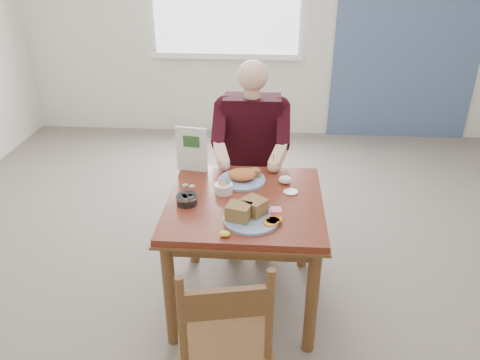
# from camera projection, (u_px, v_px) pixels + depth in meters

# --- Properties ---
(floor) EXTENTS (6.00, 6.00, 0.00)m
(floor) POSITION_uv_depth(u_px,v_px,m) (244.00, 299.00, 3.07)
(floor) COLOR #6E6459
(floor) RESTS_ON ground
(wall_back) EXTENTS (5.50, 0.00, 5.50)m
(wall_back) POSITION_uv_depth(u_px,v_px,m) (263.00, 11.00, 5.08)
(wall_back) COLOR silver
(wall_back) RESTS_ON ground
(accent_panel) EXTENTS (1.60, 0.02, 2.80)m
(accent_panel) POSITION_uv_depth(u_px,v_px,m) (413.00, 13.00, 4.96)
(accent_panel) COLOR #465B83
(accent_panel) RESTS_ON ground
(lemon_wedge) EXTENTS (0.07, 0.05, 0.03)m
(lemon_wedge) POSITION_uv_depth(u_px,v_px,m) (225.00, 234.00, 2.38)
(lemon_wedge) COLOR yellow
(lemon_wedge) RESTS_ON table
(napkin) EXTENTS (0.09, 0.08, 0.05)m
(napkin) POSITION_uv_depth(u_px,v_px,m) (285.00, 180.00, 2.89)
(napkin) COLOR white
(napkin) RESTS_ON table
(metal_dish) EXTENTS (0.09, 0.09, 0.01)m
(metal_dish) POSITION_uv_depth(u_px,v_px,m) (290.00, 192.00, 2.79)
(metal_dish) COLOR silver
(metal_dish) RESTS_ON table
(table) EXTENTS (0.92, 0.92, 0.75)m
(table) POSITION_uv_depth(u_px,v_px,m) (245.00, 216.00, 2.78)
(table) COLOR maroon
(table) RESTS_ON ground
(chair_far) EXTENTS (0.42, 0.42, 0.95)m
(chair_far) POSITION_uv_depth(u_px,v_px,m) (251.00, 179.00, 3.56)
(chair_far) COLOR brown
(chair_far) RESTS_ON ground
(chair_near) EXTENTS (0.49, 0.49, 0.95)m
(chair_near) POSITION_uv_depth(u_px,v_px,m) (224.00, 337.00, 2.14)
(chair_near) COLOR brown
(chair_near) RESTS_ON ground
(diner) EXTENTS (0.53, 0.56, 1.39)m
(diner) POSITION_uv_depth(u_px,v_px,m) (251.00, 143.00, 3.32)
(diner) COLOR gray
(diner) RESTS_ON chair_far
(near_plate) EXTENTS (0.40, 0.40, 0.10)m
(near_plate) POSITION_uv_depth(u_px,v_px,m) (250.00, 213.00, 2.52)
(near_plate) COLOR white
(near_plate) RESTS_ON table
(far_plate) EXTENTS (0.37, 0.37, 0.08)m
(far_plate) POSITION_uv_depth(u_px,v_px,m) (243.00, 177.00, 2.92)
(far_plate) COLOR white
(far_plate) RESTS_ON table
(caddy) EXTENTS (0.12, 0.12, 0.08)m
(caddy) POSITION_uv_depth(u_px,v_px,m) (224.00, 188.00, 2.79)
(caddy) COLOR white
(caddy) RESTS_ON table
(shakers) EXTENTS (0.08, 0.05, 0.07)m
(shakers) POSITION_uv_depth(u_px,v_px,m) (189.00, 191.00, 2.74)
(shakers) COLOR white
(shakers) RESTS_ON table
(creamer) EXTENTS (0.15, 0.15, 0.05)m
(creamer) POSITION_uv_depth(u_px,v_px,m) (187.00, 200.00, 2.67)
(creamer) COLOR white
(creamer) RESTS_ON table
(menu) EXTENTS (0.20, 0.04, 0.30)m
(menu) POSITION_uv_depth(u_px,v_px,m) (192.00, 149.00, 3.00)
(menu) COLOR white
(menu) RESTS_ON table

